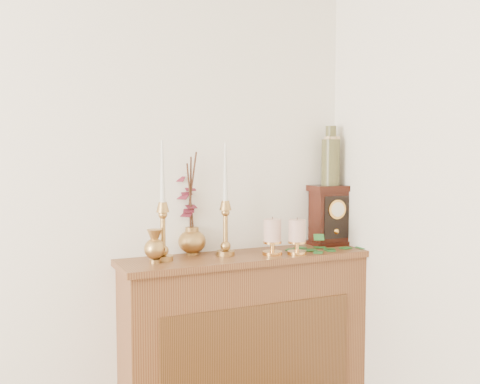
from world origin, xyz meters
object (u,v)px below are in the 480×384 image
bud_vase (155,246)px  ginger_jar (188,208)px  candlestick_center (225,219)px  mantel_clock (330,216)px  candlestick_left (163,222)px  ceramic_vase (331,159)px

bud_vase → ginger_jar: (0.21, 0.16, 0.15)m
candlestick_center → mantel_clock: bearing=4.5°
bud_vase → mantel_clock: 0.99m
candlestick_left → bud_vase: bearing=-142.6°
candlestick_center → bud_vase: 0.37m
candlestick_left → ginger_jar: 0.21m
ceramic_vase → candlestick_left: bearing=-176.9°
candlestick_center → bud_vase: bearing=-174.1°
candlestick_left → ginger_jar: size_ratio=1.11×
candlestick_left → ceramic_vase: ceramic_vase is taller
ceramic_vase → mantel_clock: bearing=-91.6°
candlestick_left → candlestick_center: size_ratio=1.02×
ceramic_vase → candlestick_center: bearing=-175.2°
ginger_jar → ceramic_vase: (0.77, -0.07, 0.23)m
bud_vase → ginger_jar: bearing=37.1°
candlestick_center → ginger_jar: 0.20m
mantel_clock → ceramic_vase: size_ratio=1.01×
candlestick_center → mantel_clock: 0.63m
mantel_clock → ceramic_vase: 0.30m
candlestick_left → mantel_clock: candlestick_left is taller
candlestick_left → ginger_jar: (0.16, 0.12, 0.04)m
bud_vase → ceramic_vase: size_ratio=0.48×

